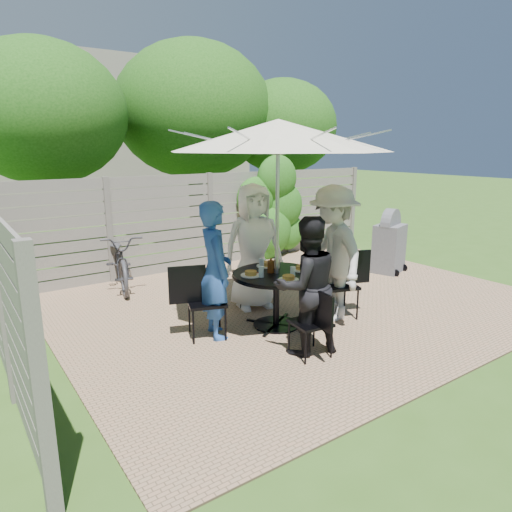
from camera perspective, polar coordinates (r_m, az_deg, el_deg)
backyard_envelope at (r=15.76m, az=-19.08°, el=13.84°), size 60.00×60.00×5.00m
patio_table at (r=6.01m, az=2.57°, el=-4.21°), size 1.38×1.38×0.75m
umbrella at (r=5.72m, az=2.78°, el=14.80°), size 3.32×3.32×2.68m
chair_back at (r=6.93m, az=-0.70°, el=-3.70°), size 0.60×0.75×0.98m
person_back at (r=6.64m, az=-0.31°, el=1.15°), size 1.02×0.78×1.85m
chair_left at (r=5.78m, az=-6.32°, el=-7.49°), size 0.73×0.58×0.95m
person_left at (r=5.63m, az=-5.13°, el=-1.84°), size 0.55×0.71×1.73m
chair_front at (r=5.30m, az=6.86°, el=-9.96°), size 0.45×0.63×0.84m
person_front at (r=5.21m, az=6.33°, el=-3.81°), size 0.91×0.78×1.62m
chair_right at (r=6.52m, az=10.37°, el=-5.16°), size 0.73×0.59×0.95m
person_right at (r=6.27m, az=9.55°, el=0.26°), size 0.95×1.33×1.86m
plate_back at (r=6.25m, az=1.25°, el=-1.08°), size 0.26×0.26×0.06m
plate_left at (r=5.80m, az=-0.66°, el=-2.25°), size 0.26×0.26×0.06m
plate_front at (r=5.62m, az=4.09°, el=-2.82°), size 0.26×0.26×0.06m
plate_right at (r=6.09m, az=5.69°, el=-1.56°), size 0.26×0.26×0.06m
glass_back at (r=6.11m, az=0.71°, el=-0.98°), size 0.07×0.07×0.14m
glass_left at (r=5.73m, az=0.65°, el=-1.98°), size 0.07×0.07×0.14m
glass_front at (r=5.74m, az=4.61°, el=-2.00°), size 0.07×0.07×0.14m
syrup_jug at (r=5.94m, az=1.87°, el=-1.32°), size 0.09×0.09×0.16m
coffee_cup at (r=6.16m, az=2.61°, el=-0.98°), size 0.08×0.08×0.12m
bicycle at (r=8.03m, az=-16.62°, el=-0.48°), size 1.02×1.93×0.96m
bbq_grill at (r=8.94m, az=16.32°, el=1.47°), size 0.72×0.63×1.23m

